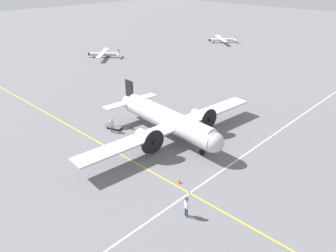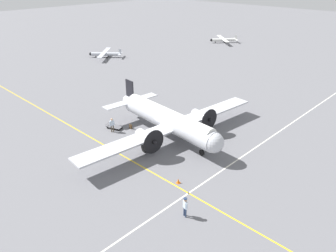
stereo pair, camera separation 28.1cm
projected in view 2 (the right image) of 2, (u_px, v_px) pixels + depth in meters
name	position (u px, v px, depth m)	size (l,w,h in m)	color
ground_plane	(168.00, 137.00, 40.45)	(300.00, 300.00, 0.00)	slate
apron_line_eastwest	(126.00, 157.00, 36.11)	(120.00, 0.16, 0.01)	gold
apron_line_northsouth	(230.00, 165.00, 34.71)	(0.16, 120.00, 0.01)	silver
airliner_main	(170.00, 121.00, 39.15)	(17.28, 25.88, 5.40)	silver
crew_foreground	(185.00, 205.00, 27.05)	(0.61, 0.39, 1.87)	navy
passenger_boarding	(112.00, 124.00, 41.29)	(0.31, 0.63, 1.88)	#473D2D
suitcase_near_door	(131.00, 127.00, 42.51)	(0.44, 0.20, 0.59)	#47331E
baggage_cart	(114.00, 126.00, 42.56)	(2.29, 1.67, 0.56)	#56565B
light_aircraft_distant	(105.00, 54.00, 76.37)	(7.94, 8.41, 1.99)	#B7BCC6
light_aircraft_taxiing	(223.00, 40.00, 91.49)	(8.55, 7.85, 1.98)	white
traffic_cone	(178.00, 181.00, 31.73)	(0.38, 0.38, 0.50)	orange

